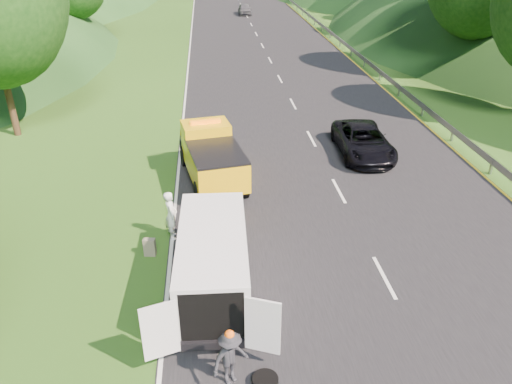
{
  "coord_description": "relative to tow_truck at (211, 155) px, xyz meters",
  "views": [
    {
      "loc": [
        -2.36,
        -14.41,
        9.93
      ],
      "look_at": [
        -0.77,
        1.82,
        1.3
      ],
      "focal_mm": 35.0,
      "sensor_mm": 36.0,
      "label": 1
    }
  ],
  "objects": [
    {
      "name": "worker",
      "position": [
        0.23,
        -11.35,
        -1.18
      ],
      "size": [
        1.16,
        1.02,
        1.56
      ],
      "primitive_type": "imported",
      "rotation": [
        0.0,
        0.0,
        0.55
      ],
      "color": "#212227",
      "rests_on": "ground"
    },
    {
      "name": "suitcase",
      "position": [
        -2.23,
        -5.65,
        -0.86
      ],
      "size": [
        0.43,
        0.28,
        0.64
      ],
      "primitive_type": "cube",
      "rotation": [
        0.0,
        0.0,
        -0.15
      ],
      "color": "#645D4B",
      "rests_on": "ground"
    },
    {
      "name": "white_van",
      "position": [
        -0.08,
        -7.79,
        0.05
      ],
      "size": [
        3.37,
        6.22,
        2.19
      ],
      "rotation": [
        0.0,
        0.0,
        -0.03
      ],
      "color": "black",
      "rests_on": "ground"
    },
    {
      "name": "guardrail",
      "position": [
        12.66,
        46.83,
        -1.18
      ],
      "size": [
        0.06,
        140.0,
        1.52
      ],
      "primitive_type": "cube",
      "color": "gray",
      "rests_on": "ground"
    },
    {
      "name": "passing_suv",
      "position": [
        7.46,
        2.06,
        -1.18
      ],
      "size": [
        2.5,
        5.15,
        1.41
      ],
      "primitive_type": "imported",
      "rotation": [
        0.0,
        0.0,
        -0.03
      ],
      "color": "black",
      "rests_on": "ground"
    },
    {
      "name": "tow_truck",
      "position": [
        0.0,
        0.0,
        0.0
      ],
      "size": [
        3.04,
        5.91,
        2.42
      ],
      "rotation": [
        0.0,
        0.0,
        0.18
      ],
      "color": "black",
      "rests_on": "ground"
    },
    {
      "name": "tree_line_left",
      "position": [
        -16.64,
        54.33,
        -1.18
      ],
      "size": [
        14.0,
        140.0,
        14.0
      ],
      "primitive_type": null,
      "color": "#2A5719",
      "rests_on": "ground"
    },
    {
      "name": "child",
      "position": [
        0.76,
        -6.4,
        -1.18
      ],
      "size": [
        0.66,
        0.63,
        1.08
      ],
      "primitive_type": "imported",
      "rotation": [
        0.0,
        0.0,
        -0.6
      ],
      "color": "tan",
      "rests_on": "ground"
    },
    {
      "name": "tree_line_right",
      "position": [
        25.36,
        54.33,
        -1.18
      ],
      "size": [
        14.0,
        140.0,
        14.0
      ],
      "primitive_type": null,
      "color": "#2A5719",
      "rests_on": "ground"
    },
    {
      "name": "woman",
      "position": [
        -1.52,
        -4.6,
        -1.18
      ],
      "size": [
        0.59,
        0.74,
        1.83
      ],
      "primitive_type": "imported",
      "rotation": [
        0.0,
        0.0,
        1.73
      ],
      "color": "white",
      "rests_on": "ground"
    },
    {
      "name": "road_surface",
      "position": [
        5.36,
        34.33,
        -1.17
      ],
      "size": [
        14.0,
        200.0,
        0.02
      ],
      "primitive_type": "cube",
      "color": "black",
      "rests_on": "ground"
    },
    {
      "name": "ground",
      "position": [
        2.36,
        -5.67,
        -1.18
      ],
      "size": [
        320.0,
        320.0,
        0.0
      ],
      "primitive_type": "plane",
      "color": "#38661E",
      "rests_on": "ground"
    },
    {
      "name": "dist_car_a",
      "position": [
        5.2,
        48.04,
        -1.18
      ],
      "size": [
        1.57,
        3.89,
        1.33
      ],
      "primitive_type": "imported",
      "color": "#46474B",
      "rests_on": "ground"
    }
  ]
}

